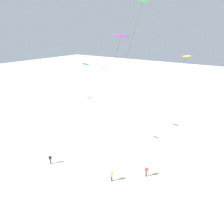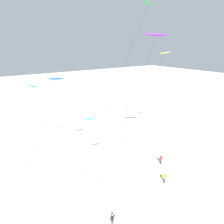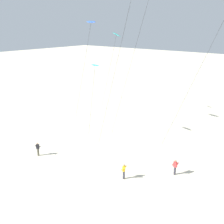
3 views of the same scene
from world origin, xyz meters
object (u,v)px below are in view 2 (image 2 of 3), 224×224
(kite_flyer_middle, at_px, (112,220))
(kite_flyer_furthest, at_px, (161,159))
(kite_teal, at_px, (31,89))
(kite_cyan, at_px, (90,120))
(kite_blue, at_px, (55,82))
(kite_flyer_nearest, at_px, (165,178))
(kite_green, at_px, (145,11))
(kite_purple, at_px, (156,36))
(kite_yellow, at_px, (163,58))

(kite_flyer_middle, height_order, kite_flyer_furthest, same)
(kite_teal, relative_size, kite_cyan, 1.35)
(kite_blue, xyz_separation_m, kite_flyer_nearest, (12.15, -8.48, -13.99))
(kite_blue, relative_size, kite_cyan, 1.51)
(kite_blue, bearing_deg, kite_flyer_middle, -83.78)
(kite_teal, distance_m, kite_flyer_middle, 21.49)
(kite_blue, relative_size, kite_flyer_nearest, 9.24)
(kite_teal, distance_m, kite_cyan, 11.02)
(kite_green, bearing_deg, kite_purple, -106.53)
(kite_yellow, height_order, kite_blue, kite_yellow)
(kite_yellow, bearing_deg, kite_cyan, -173.09)
(kite_purple, bearing_deg, kite_blue, 153.29)
(kite_flyer_middle, bearing_deg, kite_green, 35.47)
(kite_purple, distance_m, kite_blue, 14.16)
(kite_green, relative_size, kite_flyer_nearest, 15.00)
(kite_blue, bearing_deg, kite_yellow, -3.05)
(kite_teal, bearing_deg, kite_blue, -81.32)
(kite_purple, xyz_separation_m, kite_blue, (-11.65, 5.86, -5.54))
(kite_green, distance_m, kite_flyer_nearest, 23.48)
(kite_yellow, distance_m, kite_flyer_furthest, 16.88)
(kite_blue, relative_size, kite_green, 0.62)
(kite_cyan, bearing_deg, kite_flyer_middle, -104.57)
(kite_cyan, bearing_deg, kite_green, 1.01)
(kite_purple, bearing_deg, kite_yellow, 35.27)
(kite_teal, distance_m, kite_green, 19.74)
(kite_cyan, relative_size, kite_flyer_furthest, 6.11)
(kite_flyer_furthest, bearing_deg, kite_cyan, 172.62)
(kite_purple, bearing_deg, kite_teal, 135.01)
(kite_teal, relative_size, kite_flyer_nearest, 8.28)
(kite_teal, relative_size, kite_blue, 0.90)
(kite_yellow, bearing_deg, kite_flyer_middle, -150.50)
(kite_blue, relative_size, kite_flyer_furthest, 9.24)
(kite_purple, height_order, kite_blue, kite_purple)
(kite_blue, height_order, kite_flyer_nearest, kite_blue)
(kite_green, xyz_separation_m, kite_flyer_middle, (-11.41, -8.13, -22.75))
(kite_flyer_middle, bearing_deg, kite_teal, 97.17)
(kite_flyer_nearest, bearing_deg, kite_flyer_middle, -168.02)
(kite_purple, bearing_deg, kite_flyer_furthest, 18.68)
(kite_flyer_nearest, bearing_deg, kite_purple, 100.93)
(kite_green, height_order, kite_cyan, kite_green)
(kite_blue, distance_m, kite_flyer_middle, 17.72)
(kite_cyan, distance_m, kite_flyer_furthest, 15.49)
(kite_purple, height_order, kite_flyer_furthest, kite_purple)
(kite_flyer_middle, xyz_separation_m, kite_flyer_furthest, (14.60, 6.34, 0.00))
(kite_blue, bearing_deg, kite_green, -12.00)
(kite_purple, relative_size, kite_flyer_nearest, 12.49)
(kite_blue, height_order, kite_flyer_middle, kite_blue)
(kite_yellow, xyz_separation_m, kite_cyan, (-15.28, -1.85, -7.31))
(kite_green, bearing_deg, kite_flyer_furthest, -29.33)
(kite_teal, height_order, kite_flyer_furthest, kite_teal)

